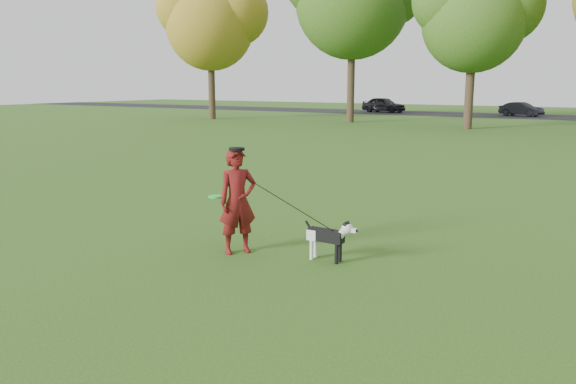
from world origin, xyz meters
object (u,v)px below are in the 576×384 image
Objects in this scene: man at (238,201)px; car_left at (384,105)px; dog at (330,235)px; car_mid at (521,109)px.

car_left is at bearing 54.38° from man.
car_left reaches higher than dog.
car_mid is (-2.50, 40.31, -0.25)m from man.
car_left is 1.20× the size of car_mid.
man is at bearing -157.76° from car_mid.
car_mid is (11.39, 0.00, -0.13)m from car_left.
man reaches higher than car_left.
car_mid is at bearing 95.56° from dog.
man is 0.41× the size of car_left.
car_left is at bearing 110.92° from dog.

